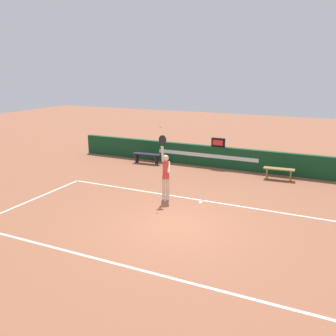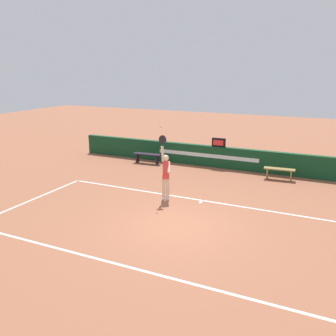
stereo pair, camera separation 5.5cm
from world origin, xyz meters
name	(u,v)px [view 1 (the left image)]	position (x,y,z in m)	size (l,w,h in m)	color
ground_plane	(176,226)	(0.00, 0.00, 0.00)	(60.00, 60.00, 0.00)	#94573B
court_lines	(175,227)	(0.00, -0.08, 0.00)	(11.97, 5.38, 0.00)	white
back_wall	(236,159)	(0.00, 7.42, 0.54)	(17.75, 0.28, 1.07)	#114022
speed_display	(218,142)	(-0.93, 7.42, 1.29)	(0.67, 0.17, 0.43)	black
tennis_player	(166,173)	(-1.35, 2.10, 1.04)	(0.53, 0.49, 2.50)	beige
tennis_ball	(160,127)	(-1.48, 1.94, 2.81)	(0.07, 0.07, 0.07)	#CADF36
courtside_bench_near	(279,171)	(2.21, 6.55, 0.39)	(1.37, 0.46, 0.52)	olive
courtside_bench_far	(147,156)	(-4.57, 6.60, 0.39)	(1.52, 0.47, 0.52)	black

